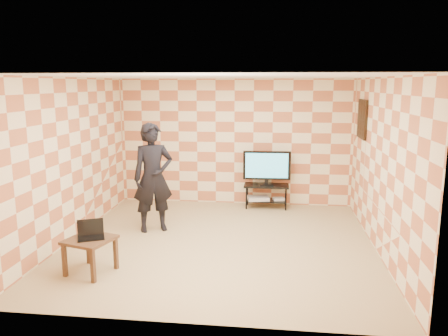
# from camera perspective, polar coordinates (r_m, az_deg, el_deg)

# --- Properties ---
(floor) EXTENTS (5.00, 5.00, 0.00)m
(floor) POSITION_cam_1_polar(r_m,az_deg,el_deg) (7.34, -0.56, -9.75)
(floor) COLOR tan
(floor) RESTS_ON ground
(wall_back) EXTENTS (5.00, 0.02, 2.70)m
(wall_back) POSITION_cam_1_polar(r_m,az_deg,el_deg) (9.43, 1.36, 3.37)
(wall_back) COLOR beige
(wall_back) RESTS_ON ground
(wall_front) EXTENTS (5.00, 0.02, 2.70)m
(wall_front) POSITION_cam_1_polar(r_m,az_deg,el_deg) (4.57, -4.61, -4.88)
(wall_front) COLOR beige
(wall_front) RESTS_ON ground
(wall_left) EXTENTS (0.02, 5.00, 2.70)m
(wall_left) POSITION_cam_1_polar(r_m,az_deg,el_deg) (7.70, -19.36, 1.04)
(wall_left) COLOR beige
(wall_left) RESTS_ON ground
(wall_right) EXTENTS (0.02, 5.00, 2.70)m
(wall_right) POSITION_cam_1_polar(r_m,az_deg,el_deg) (7.11, 19.83, 0.22)
(wall_right) COLOR beige
(wall_right) RESTS_ON ground
(ceiling) EXTENTS (5.00, 5.00, 0.02)m
(ceiling) POSITION_cam_1_polar(r_m,az_deg,el_deg) (6.87, -0.60, 11.84)
(ceiling) COLOR white
(ceiling) RESTS_ON wall_back
(wall_art) EXTENTS (0.04, 0.72, 0.72)m
(wall_art) POSITION_cam_1_polar(r_m,az_deg,el_deg) (8.53, 17.60, 6.12)
(wall_art) COLOR black
(wall_art) RESTS_ON wall_right
(tv_stand) EXTENTS (0.93, 0.42, 0.50)m
(tv_stand) POSITION_cam_1_polar(r_m,az_deg,el_deg) (9.28, 5.55, -3.00)
(tv_stand) COLOR black
(tv_stand) RESTS_ON floor
(tv) EXTENTS (0.99, 0.20, 0.72)m
(tv) POSITION_cam_1_polar(r_m,az_deg,el_deg) (9.16, 5.61, 0.24)
(tv) COLOR black
(tv) RESTS_ON tv_stand
(dvd_player) EXTENTS (0.50, 0.40, 0.07)m
(dvd_player) POSITION_cam_1_polar(r_m,az_deg,el_deg) (9.29, 4.48, -3.96)
(dvd_player) COLOR silver
(dvd_player) RESTS_ON tv_stand
(game_console) EXTENTS (0.26, 0.22, 0.05)m
(game_console) POSITION_cam_1_polar(r_m,az_deg,el_deg) (9.32, 7.14, -4.02)
(game_console) COLOR silver
(game_console) RESTS_ON tv_stand
(side_table) EXTENTS (0.72, 0.72, 0.50)m
(side_table) POSITION_cam_1_polar(r_m,az_deg,el_deg) (6.39, -17.11, -9.53)
(side_table) COLOR #3E2915
(side_table) RESTS_ON floor
(laptop) EXTENTS (0.44, 0.40, 0.24)m
(laptop) POSITION_cam_1_polar(r_m,az_deg,el_deg) (6.38, -17.00, -8.21)
(laptop) COLOR black
(laptop) RESTS_ON side_table
(person) EXTENTS (0.84, 0.73, 1.93)m
(person) POSITION_cam_1_polar(r_m,az_deg,el_deg) (7.79, -9.25, -1.25)
(person) COLOR black
(person) RESTS_ON floor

